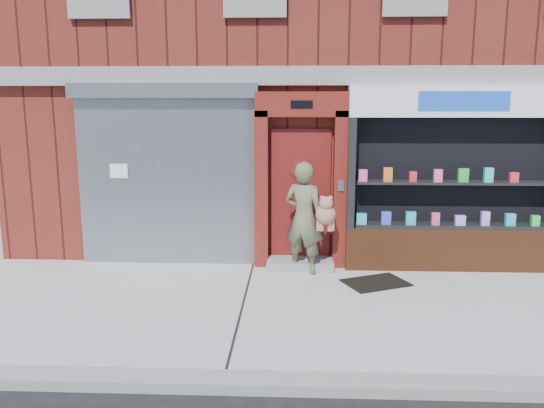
{
  "coord_description": "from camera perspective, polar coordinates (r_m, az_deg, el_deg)",
  "views": [
    {
      "loc": [
        -0.86,
        -6.83,
        2.71
      ],
      "look_at": [
        -1.19,
        1.0,
        1.22
      ],
      "focal_mm": 35.0,
      "sensor_mm": 36.0,
      "label": 1
    }
  ],
  "objects": [
    {
      "name": "red_door_bay",
      "position": [
        8.78,
        3.11,
        2.53
      ],
      "size": [
        1.52,
        0.58,
        2.9
      ],
      "color": "#5C150F",
      "rests_on": "ground"
    },
    {
      "name": "pharmacy_bay",
      "position": [
        9.13,
        18.98,
        1.73
      ],
      "size": [
        3.5,
        0.41,
        3.0
      ],
      "color": "brown",
      "rests_on": "ground"
    },
    {
      "name": "doormat",
      "position": [
        8.36,
        11.1,
        -8.3
      ],
      "size": [
        1.11,
        0.97,
        0.02
      ],
      "primitive_type": "cube",
      "rotation": [
        0.0,
        0.0,
        0.42
      ],
      "color": "black",
      "rests_on": "ground"
    },
    {
      "name": "woman",
      "position": [
        8.51,
        3.64,
        -1.44
      ],
      "size": [
        0.89,
        0.66,
        1.81
      ],
      "color": "#5C6240",
      "rests_on": "ground"
    },
    {
      "name": "curb",
      "position": [
        5.45,
        11.82,
        -18.62
      ],
      "size": [
        60.0,
        0.3,
        0.12
      ],
      "primitive_type": "cube",
      "color": "gray",
      "rests_on": "ground"
    },
    {
      "name": "shutter_bay",
      "position": [
        9.07,
        -11.28,
        4.26
      ],
      "size": [
        3.1,
        0.3,
        3.04
      ],
      "color": "gray",
      "rests_on": "ground"
    },
    {
      "name": "ground",
      "position": [
        7.4,
        9.09,
        -10.89
      ],
      "size": [
        80.0,
        80.0,
        0.0
      ],
      "primitive_type": "plane",
      "color": "#9E9E99",
      "rests_on": "ground"
    },
    {
      "name": "building",
      "position": [
        12.92,
        6.48,
        16.42
      ],
      "size": [
        12.0,
        8.16,
        8.0
      ],
      "color": "maroon",
      "rests_on": "ground"
    }
  ]
}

